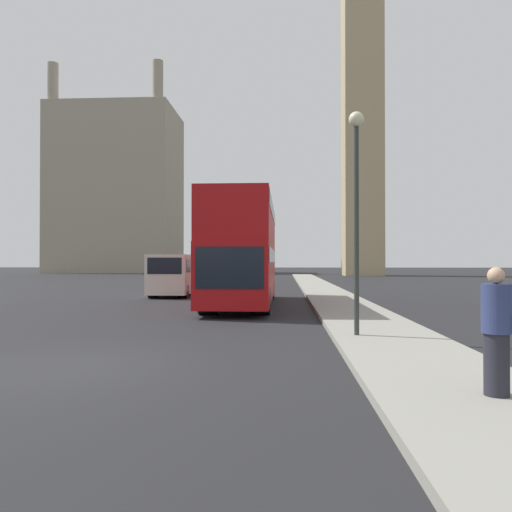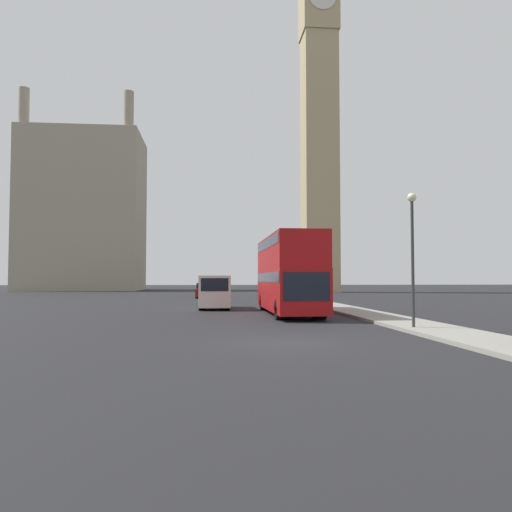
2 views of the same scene
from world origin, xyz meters
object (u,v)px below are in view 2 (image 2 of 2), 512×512
object	(u,v)px
clock_tower	(319,84)
red_double_decker_bus	(288,272)
parked_sedan	(204,291)
white_van	(214,291)
street_lamp	(412,238)

from	to	relation	value
clock_tower	red_double_decker_bus	world-z (taller)	clock_tower
parked_sedan	clock_tower	bearing A→B (deg)	50.53
clock_tower	red_double_decker_bus	xyz separation A→B (m)	(-12.42, -46.93, -30.16)
clock_tower	white_van	distance (m)	54.34
white_van	parked_sedan	xyz separation A→B (m)	(-0.90, 19.76, -0.51)
clock_tower	red_double_decker_bus	bearing A→B (deg)	-104.83
red_double_decker_bus	parked_sedan	bearing A→B (deg)	101.35
red_double_decker_bus	parked_sedan	world-z (taller)	red_double_decker_bus
white_van	parked_sedan	size ratio (longest dim) A/B	1.18
white_van	street_lamp	world-z (taller)	street_lamp
red_double_decker_bus	street_lamp	distance (m)	10.18
red_double_decker_bus	parked_sedan	xyz separation A→B (m)	(-5.14, 25.60, -1.76)
red_double_decker_bus	white_van	xyz separation A→B (m)	(-4.24, 5.84, -1.26)
red_double_decker_bus	parked_sedan	distance (m)	26.17
white_van	parked_sedan	world-z (taller)	white_van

